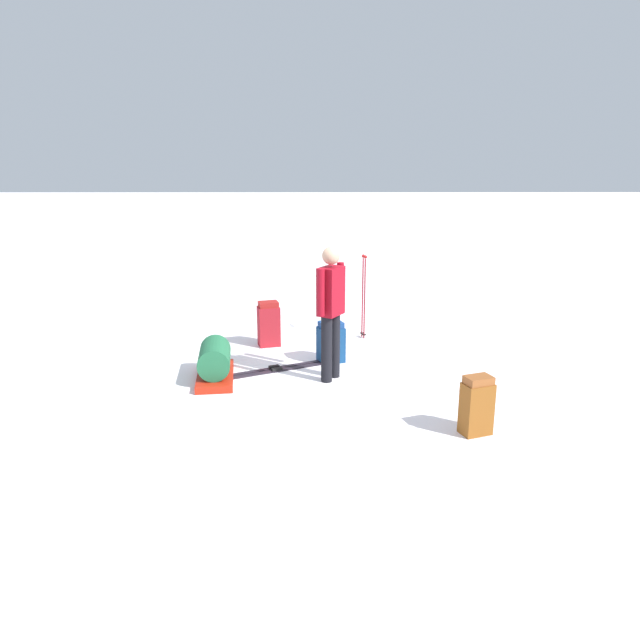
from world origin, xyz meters
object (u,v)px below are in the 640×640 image
at_px(ski_pair_near, 275,369).
at_px(backpack_small_spare, 477,406).
at_px(backpack_large_dark, 331,342).
at_px(skier_standing, 331,307).
at_px(gear_sled, 215,362).
at_px(ski_poles_planted_near, 364,292).
at_px(backpack_bright, 269,324).

relative_size(ski_pair_near, backpack_small_spare, 2.97).
bearing_deg(backpack_large_dark, skier_standing, 178.25).
bearing_deg(gear_sled, skier_standing, -89.80).
xyz_separation_m(skier_standing, gear_sled, (-0.01, 1.47, -0.73)).
xyz_separation_m(backpack_small_spare, gear_sled, (1.57, 2.92, -0.08)).
bearing_deg(gear_sled, backpack_large_dark, -65.36).
height_order(backpack_small_spare, gear_sled, backpack_small_spare).
height_order(ski_pair_near, ski_poles_planted_near, ski_poles_planted_near).
bearing_deg(ski_pair_near, ski_poles_planted_near, -40.66).
height_order(backpack_bright, backpack_small_spare, backpack_bright).
height_order(backpack_small_spare, ski_poles_planted_near, ski_poles_planted_near).
relative_size(backpack_bright, gear_sled, 0.64).
bearing_deg(backpack_small_spare, ski_poles_planted_near, 14.96).
xyz_separation_m(backpack_bright, gear_sled, (-1.40, 0.58, -0.11)).
relative_size(backpack_large_dark, backpack_bright, 0.84).
xyz_separation_m(backpack_small_spare, ski_poles_planted_near, (3.37, 0.90, 0.42)).
bearing_deg(backpack_large_dark, backpack_small_spare, -147.55).
bearing_deg(backpack_large_dark, backpack_bright, 51.72).
relative_size(skier_standing, ski_pair_near, 0.92).
height_order(skier_standing, backpack_small_spare, skier_standing).
xyz_separation_m(backpack_large_dark, backpack_small_spare, (-2.25, -1.43, 0.03)).
bearing_deg(skier_standing, ski_poles_planted_near, -16.99).
height_order(skier_standing, ski_poles_planted_near, skier_standing).
height_order(skier_standing, ski_pair_near, skier_standing).
relative_size(backpack_large_dark, backpack_small_spare, 0.91).
relative_size(skier_standing, backpack_large_dark, 3.00).
bearing_deg(skier_standing, backpack_small_spare, -137.26).
xyz_separation_m(backpack_large_dark, gear_sled, (-0.68, 1.49, -0.05)).
bearing_deg(backpack_small_spare, skier_standing, 42.74).
xyz_separation_m(skier_standing, backpack_small_spare, (-1.57, -1.45, -0.65)).
bearing_deg(skier_standing, backpack_bright, 32.48).
distance_m(skier_standing, backpack_large_dark, 0.96).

